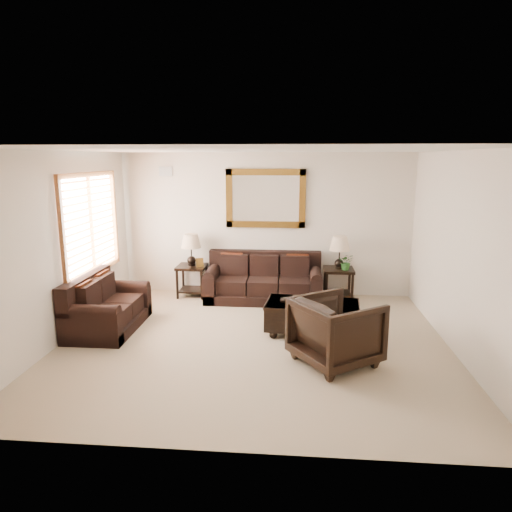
# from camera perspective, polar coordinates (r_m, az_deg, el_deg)

# --- Properties ---
(room) EXTENTS (5.51, 5.01, 2.71)m
(room) POSITION_cam_1_polar(r_m,az_deg,el_deg) (6.26, -0.31, 0.68)
(room) COLOR gray
(room) RESTS_ON ground
(window) EXTENTS (0.07, 1.96, 1.66)m
(window) POSITION_cam_1_polar(r_m,az_deg,el_deg) (7.80, -19.86, 3.73)
(window) COLOR white
(window) RESTS_ON room
(mirror) EXTENTS (1.50, 0.06, 1.10)m
(mirror) POSITION_cam_1_polar(r_m,az_deg,el_deg) (8.63, 1.21, 7.19)
(mirror) COLOR #4F310F
(mirror) RESTS_ON room
(air_vent) EXTENTS (0.25, 0.02, 0.18)m
(air_vent) POSITION_cam_1_polar(r_m,az_deg,el_deg) (8.94, -11.23, 10.35)
(air_vent) COLOR #999999
(air_vent) RESTS_ON room
(sofa) EXTENTS (2.12, 0.92, 0.87)m
(sofa) POSITION_cam_1_polar(r_m,az_deg,el_deg) (8.52, 0.99, -3.37)
(sofa) COLOR black
(sofa) RESTS_ON room
(loveseat) EXTENTS (0.89, 1.50, 0.84)m
(loveseat) POSITION_cam_1_polar(r_m,az_deg,el_deg) (7.45, -18.37, -6.35)
(loveseat) COLOR black
(loveseat) RESTS_ON room
(end_table_left) EXTENTS (0.55, 0.55, 1.20)m
(end_table_left) POSITION_cam_1_polar(r_m,az_deg,el_deg) (8.71, -8.07, 0.02)
(end_table_left) COLOR black
(end_table_left) RESTS_ON room
(end_table_right) EXTENTS (0.54, 0.54, 1.20)m
(end_table_right) POSITION_cam_1_polar(r_m,az_deg,el_deg) (8.53, 10.36, -0.33)
(end_table_right) COLOR black
(end_table_right) RESTS_ON room
(coffee_table) EXTENTS (1.45, 0.88, 0.59)m
(coffee_table) POSITION_cam_1_polar(r_m,az_deg,el_deg) (6.98, 7.04, -7.21)
(coffee_table) COLOR black
(coffee_table) RESTS_ON room
(armchair) EXTENTS (1.24, 1.26, 0.95)m
(armchair) POSITION_cam_1_polar(r_m,az_deg,el_deg) (5.97, 9.99, -8.84)
(armchair) COLOR black
(armchair) RESTS_ON floor
(potted_plant) EXTENTS (0.29, 0.31, 0.23)m
(potted_plant) POSITION_cam_1_polar(r_m,az_deg,el_deg) (8.47, 11.20, -0.96)
(potted_plant) COLOR #21511B
(potted_plant) RESTS_ON end_table_right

